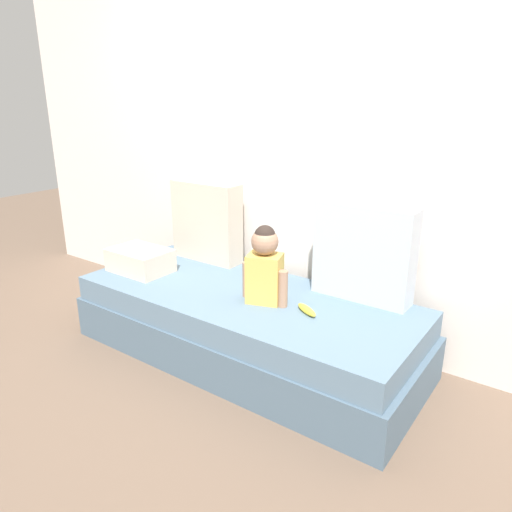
{
  "coord_description": "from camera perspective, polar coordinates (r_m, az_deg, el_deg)",
  "views": [
    {
      "loc": [
        1.6,
        -2.11,
        1.55
      ],
      "look_at": [
        0.08,
        0.0,
        0.67
      ],
      "focal_mm": 33.54,
      "sensor_mm": 36.0,
      "label": 1
    }
  ],
  "objects": [
    {
      "name": "folded_blanket",
      "position": [
        3.29,
        -13.62,
        -0.49
      ],
      "size": [
        0.4,
        0.28,
        0.15
      ],
      "primitive_type": "cube",
      "color": "beige",
      "rests_on": "couch"
    },
    {
      "name": "ground_plane",
      "position": [
        3.07,
        -1.26,
        -11.64
      ],
      "size": [
        12.0,
        12.0,
        0.0
      ],
      "primitive_type": "plane",
      "color": "brown"
    },
    {
      "name": "couch",
      "position": [
        2.97,
        -1.28,
        -8.19
      ],
      "size": [
        2.15,
        0.88,
        0.42
      ],
      "color": "#495F70",
      "rests_on": "ground"
    },
    {
      "name": "throw_pillow_right",
      "position": [
        2.78,
        12.73,
        0.39
      ],
      "size": [
        0.57,
        0.16,
        0.56
      ],
      "primitive_type": "cube",
      "color": "#B2BCC6",
      "rests_on": "couch"
    },
    {
      "name": "banana",
      "position": [
        2.63,
        6.07,
        -6.4
      ],
      "size": [
        0.17,
        0.12,
        0.04
      ],
      "primitive_type": "ellipsoid",
      "rotation": [
        0.0,
        0.0,
        -0.5
      ],
      "color": "yellow",
      "rests_on": "couch"
    },
    {
      "name": "back_wall",
      "position": [
        3.13,
        5.05,
        13.97
      ],
      "size": [
        5.35,
        0.1,
        2.59
      ],
      "primitive_type": "cube",
      "color": "silver",
      "rests_on": "ground"
    },
    {
      "name": "toddler",
      "position": [
        2.68,
        1.04,
        -1.1
      ],
      "size": [
        0.3,
        0.2,
        0.45
      ],
      "color": "gold",
      "rests_on": "couch"
    },
    {
      "name": "throw_pillow_left",
      "position": [
        3.39,
        -5.89,
        4.11
      ],
      "size": [
        0.52,
        0.16,
        0.56
      ],
      "primitive_type": "cube",
      "color": "#C1B29E",
      "rests_on": "couch"
    }
  ]
}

